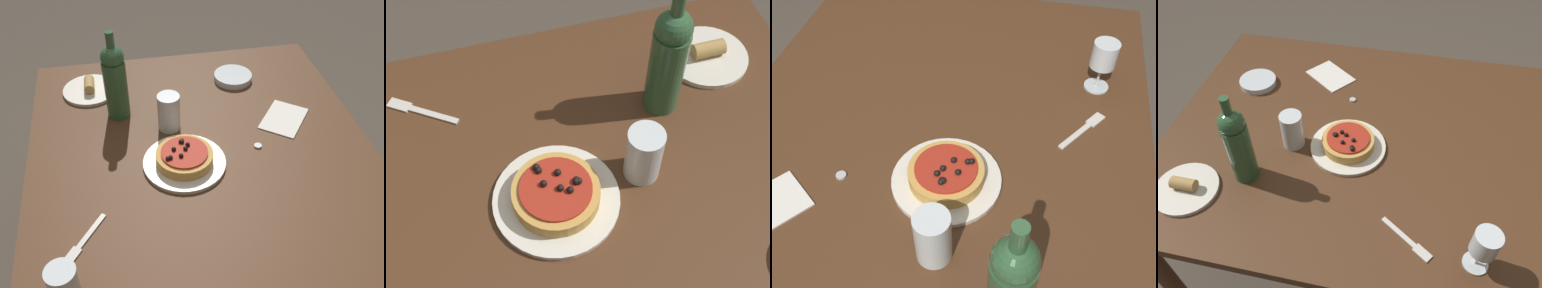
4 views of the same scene
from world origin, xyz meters
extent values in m
plane|color=#4C4238|center=(0.00, 0.00, 0.00)|extent=(14.00, 14.00, 0.00)
cube|color=#4C2D19|center=(0.00, 0.00, 0.71)|extent=(1.48, 1.07, 0.03)
cylinder|color=#4C2D19|center=(0.68, 0.48, 0.35)|extent=(0.06, 0.06, 0.69)
cylinder|color=#4C2D19|center=(-0.68, 0.48, 0.35)|extent=(0.06, 0.06, 0.69)
cylinder|color=#4C2D19|center=(-0.68, -0.48, 0.35)|extent=(0.06, 0.06, 0.69)
cylinder|color=silver|center=(-0.10, -0.07, 0.74)|extent=(0.25, 0.25, 0.01)
cylinder|color=gold|center=(-0.10, -0.07, 0.76)|extent=(0.17, 0.17, 0.03)
cylinder|color=#A82819|center=(-0.10, -0.07, 0.78)|extent=(0.14, 0.14, 0.01)
sphere|color=black|center=(-0.11, -0.06, 0.79)|extent=(0.01, 0.01, 0.01)
sphere|color=black|center=(-0.14, -0.07, 0.79)|extent=(0.01, 0.01, 0.01)
sphere|color=black|center=(-0.14, -0.07, 0.79)|extent=(0.01, 0.01, 0.01)
sphere|color=black|center=(-0.13, -0.05, 0.79)|extent=(0.01, 0.01, 0.01)
sphere|color=black|center=(-0.11, -0.10, 0.79)|extent=(0.01, 0.01, 0.01)
sphere|color=black|center=(-0.08, -0.11, 0.79)|extent=(0.01, 0.01, 0.01)
sphere|color=black|center=(-0.15, -0.07, 0.79)|extent=(0.01, 0.01, 0.01)
sphere|color=black|center=(-0.08, -0.12, 0.79)|extent=(0.01, 0.01, 0.01)
sphere|color=black|center=(-0.08, -0.08, 0.79)|extent=(0.01, 0.01, 0.01)
cylinder|color=silver|center=(0.31, -0.40, 0.73)|extent=(0.07, 0.07, 0.00)
cylinder|color=silver|center=(0.31, -0.40, 0.77)|extent=(0.01, 0.01, 0.07)
cylinder|color=silver|center=(0.31, -0.40, 0.84)|extent=(0.07, 0.07, 0.07)
cylinder|color=#2D5633|center=(-0.39, -0.24, 0.83)|extent=(0.08, 0.08, 0.21)
sphere|color=#2D5633|center=(-0.39, -0.24, 0.95)|extent=(0.08, 0.08, 0.08)
cylinder|color=#2D5633|center=(-0.39, -0.24, 1.00)|extent=(0.03, 0.03, 0.07)
cylinder|color=silver|center=(-0.29, -0.08, 0.79)|extent=(0.07, 0.07, 0.13)
cylinder|color=silver|center=(-0.52, 0.19, 0.74)|extent=(0.14, 0.14, 0.02)
cube|color=beige|center=(0.10, -0.35, 0.73)|extent=(0.10, 0.08, 0.00)
cube|color=beige|center=(0.17, -0.40, 0.73)|extent=(0.06, 0.05, 0.00)
cylinder|color=silver|center=(-0.54, -0.34, 0.74)|extent=(0.19, 0.19, 0.01)
cylinder|color=#B2894C|center=(-0.54, -0.34, 0.76)|extent=(0.08, 0.04, 0.04)
cube|color=silver|center=(-0.26, 0.30, 0.73)|extent=(0.21, 0.20, 0.00)
cylinder|color=#B7B7BC|center=(-0.14, 0.18, 0.73)|extent=(0.02, 0.02, 0.01)
camera|label=1|loc=(0.86, -0.23, 1.67)|focal=42.00mm
camera|label=2|loc=(0.00, 0.43, 1.66)|focal=50.00mm
camera|label=3|loc=(-0.71, -0.23, 1.54)|focal=42.00mm
camera|label=4|loc=(0.08, -0.89, 1.65)|focal=35.00mm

